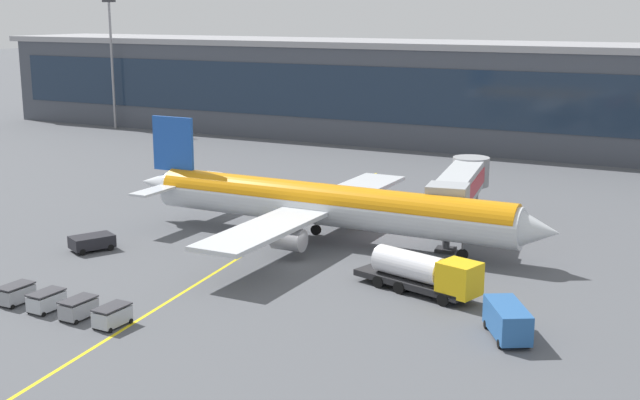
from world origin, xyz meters
name	(u,v)px	position (x,y,z in m)	size (l,w,h in m)	color
ground_plane	(291,263)	(0.00, 0.00, 0.00)	(700.00, 700.00, 0.00)	#515459
apron_lead_in_line	(252,250)	(-5.27, 2.00, 0.00)	(0.30, 80.00, 0.01)	yellow
terminal_building	(547,97)	(5.43, 71.71, 8.31)	(208.60, 21.34, 16.59)	#424751
main_airliner	(326,204)	(-0.60, 7.74, 3.62)	(43.84, 34.76, 10.96)	silver
jet_bridge	(461,185)	(9.45, 17.65, 4.62)	(6.46, 18.49, 6.32)	#B2B7BC
fuel_tanker	(424,273)	(13.24, -2.44, 1.75)	(11.07, 5.31, 3.25)	#232326
pushback_tug	(93,241)	(-18.19, -4.92, 0.85)	(3.76, 4.43, 1.40)	black
crew_van	(508,320)	(21.44, -8.35, 1.31)	(4.38, 5.37, 2.30)	#285B9E
baggage_cart_0	(16,294)	(-13.25, -18.65, 0.78)	(1.69, 2.70, 1.48)	gray
baggage_cart_1	(47,301)	(-10.06, -18.75, 0.78)	(1.69, 2.70, 1.48)	#B2B7BC
baggage_cart_2	(79,308)	(-6.86, -18.84, 0.78)	(1.69, 2.70, 1.48)	gray
baggage_cart_3	(112,316)	(-3.66, -18.94, 0.78)	(1.69, 2.70, 1.48)	#B2B7BC
apron_light_mast_1	(112,53)	(-71.58, 59.75, 13.90)	(2.80, 0.50, 23.82)	gray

